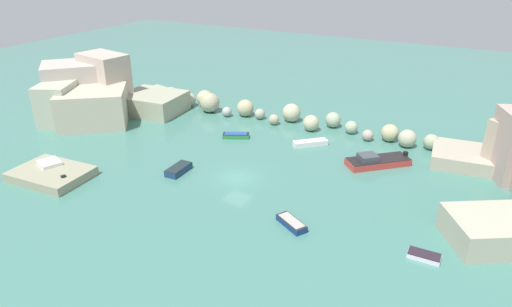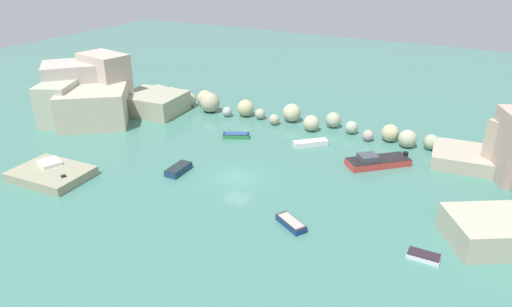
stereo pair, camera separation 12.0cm
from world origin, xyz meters
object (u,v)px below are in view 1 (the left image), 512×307
object	(u,v)px
stone_dock	(51,174)
moored_boat_4	(236,135)
moored_boat_5	(424,256)
moored_boat_0	(310,143)
moored_boat_6	(53,171)
moored_boat_1	(179,169)
moored_boat_3	(377,161)
moored_boat_2	(291,223)

from	to	relation	value
stone_dock	moored_boat_4	world-z (taller)	stone_dock
moored_boat_4	moored_boat_5	xyz separation A→B (m)	(24.60, -13.74, -0.10)
moored_boat_0	moored_boat_6	size ratio (longest dim) A/B	0.57
stone_dock	moored_boat_6	bearing A→B (deg)	127.32
stone_dock	moored_boat_1	world-z (taller)	stone_dock
moored_boat_3	moored_boat_4	size ratio (longest dim) A/B	1.94
moored_boat_1	moored_boat_5	distance (m)	25.20
moored_boat_4	moored_boat_5	distance (m)	28.17
moored_boat_0	moored_boat_4	distance (m)	9.15
moored_boat_5	moored_boat_2	bearing A→B (deg)	-176.57
moored_boat_3	moored_boat_5	size ratio (longest dim) A/B	2.74
moored_boat_1	moored_boat_4	world-z (taller)	moored_boat_1
moored_boat_3	moored_boat_5	bearing A→B (deg)	74.45
stone_dock	moored_boat_2	size ratio (longest dim) A/B	2.33
moored_boat_3	moored_boat_0	bearing A→B (deg)	-54.21
moored_boat_0	moored_boat_6	world-z (taller)	moored_boat_6
moored_boat_0	moored_boat_2	distance (m)	17.44
moored_boat_2	moored_boat_4	bearing A→B (deg)	-15.82
moored_boat_0	moored_boat_3	bearing A→B (deg)	-55.04
moored_boat_3	moored_boat_1	bearing A→B (deg)	-9.99
moored_boat_4	moored_boat_6	bearing A→B (deg)	30.43
moored_boat_2	moored_boat_3	xyz separation A→B (m)	(3.18, 15.03, 0.18)
moored_boat_2	moored_boat_5	bearing A→B (deg)	-145.72
moored_boat_2	moored_boat_3	world-z (taller)	moored_boat_3
moored_boat_3	moored_boat_6	size ratio (longest dim) A/B	1.01
moored_boat_4	moored_boat_6	xyz separation A→B (m)	(-11.43, -17.46, 0.17)
moored_boat_0	moored_boat_3	world-z (taller)	moored_boat_3
stone_dock	moored_boat_2	xyz separation A→B (m)	(24.97, 3.56, -0.16)
moored_boat_4	moored_boat_5	world-z (taller)	moored_boat_4
moored_boat_3	moored_boat_4	xyz separation A→B (m)	(-17.18, -0.53, -0.17)
moored_boat_0	moored_boat_3	distance (m)	8.45
moored_boat_0	moored_boat_6	distance (m)	28.25
moored_boat_3	moored_boat_2	bearing A→B (deg)	35.05
moored_boat_4	moored_boat_6	world-z (taller)	moored_boat_6
moored_boat_0	moored_boat_4	bearing A→B (deg)	149.90
moored_boat_1	moored_boat_6	bearing A→B (deg)	-61.21
stone_dock	moored_boat_5	bearing A→B (deg)	6.93
moored_boat_3	moored_boat_4	world-z (taller)	moored_boat_3
stone_dock	moored_boat_3	bearing A→B (deg)	33.44
moored_boat_0	moored_boat_6	bearing A→B (deg)	-179.83
stone_dock	moored_boat_4	bearing A→B (deg)	58.72
moored_boat_0	moored_boat_6	xyz separation A→B (m)	(-20.32, -19.63, 0.17)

